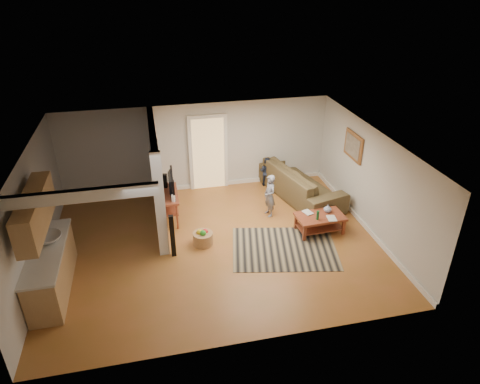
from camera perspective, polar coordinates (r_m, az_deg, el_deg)
name	(u,v)px	position (r m, az deg, el deg)	size (l,w,h in m)	color
ground	(216,244)	(10.08, -3.16, -7.00)	(7.50, 7.50, 0.00)	#8D5E23
room_shell	(164,185)	(9.61, -10.09, 0.87)	(7.54, 6.02, 2.52)	beige
area_rug	(284,248)	(9.99, 5.92, -7.45)	(2.37, 1.73, 0.01)	black
sofa	(299,195)	(12.22, 7.85, -0.46)	(2.91, 1.14, 0.85)	#493C24
coffee_table	(320,219)	(10.53, 10.67, -3.53)	(1.18, 0.73, 0.68)	#5F2916
tv_console	(169,196)	(10.83, -9.39, -0.49)	(0.46, 1.19, 1.01)	#5F2916
speaker_left	(172,236)	(9.55, -8.99, -5.81)	(0.10, 0.10, 1.03)	black
speaker_right	(166,194)	(11.20, -9.80, -0.21)	(0.11, 0.11, 1.11)	black
toy_basket	(203,238)	(10.02, -4.96, -6.11)	(0.47, 0.47, 0.42)	#9F6C45
child	(269,215)	(11.21, 3.89, -3.04)	(0.41, 0.27, 1.13)	gray
toddler	(266,185)	(12.71, 3.47, 0.96)	(0.42, 0.33, 0.87)	#1B2439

